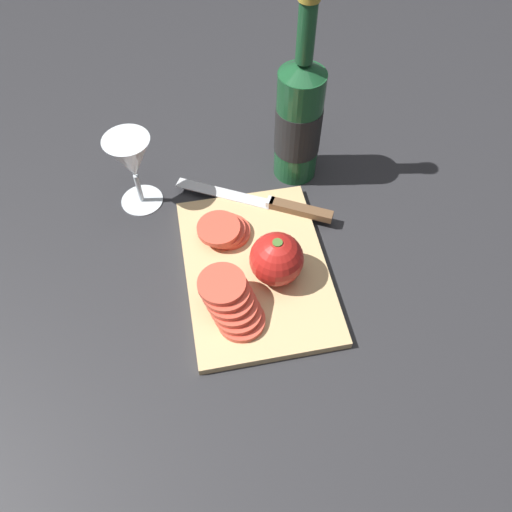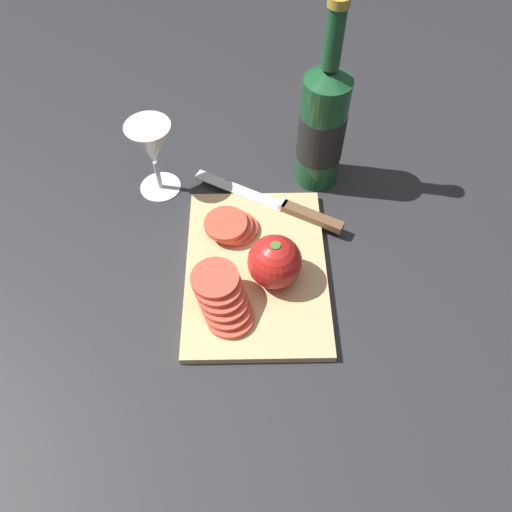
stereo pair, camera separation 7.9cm
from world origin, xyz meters
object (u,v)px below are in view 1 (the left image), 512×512
object	(u,v)px
knife	(283,206)
tomato_slice_stack_far	(224,230)
tomato_slice_stack_near	(232,302)
wine_bottle	(299,121)
whole_tomato	(275,259)
wine_glass	(131,161)

from	to	relation	value
knife	tomato_slice_stack_far	size ratio (longest dim) A/B	2.94
tomato_slice_stack_near	tomato_slice_stack_far	distance (m)	0.15
wine_bottle	knife	world-z (taller)	wine_bottle
knife	tomato_slice_stack_near	bearing A→B (deg)	86.15
wine_bottle	whole_tomato	bearing A→B (deg)	158.87
wine_glass	tomato_slice_stack_far	world-z (taller)	wine_glass
tomato_slice_stack_near	tomato_slice_stack_far	size ratio (longest dim) A/B	1.25
tomato_slice_stack_far	wine_glass	bearing A→B (deg)	48.35
wine_bottle	tomato_slice_stack_far	xyz separation A→B (m)	(-0.14, 0.16, -0.09)
wine_glass	whole_tomato	distance (m)	0.30
knife	tomato_slice_stack_near	distance (m)	0.23
knife	whole_tomato	bearing A→B (deg)	100.46
whole_tomato	tomato_slice_stack_far	size ratio (longest dim) A/B	0.95
wine_bottle	knife	xyz separation A→B (m)	(-0.10, 0.05, -0.10)
whole_tomato	knife	xyz separation A→B (m)	(0.13, -0.04, -0.04)
wine_glass	tomato_slice_stack_far	size ratio (longest dim) A/B	1.61
wine_glass	tomato_slice_stack_far	xyz separation A→B (m)	(-0.12, -0.13, -0.07)
wine_glass	tomato_slice_stack_near	xyz separation A→B (m)	(-0.27, -0.12, -0.06)
wine_glass	knife	world-z (taller)	wine_glass
wine_glass	knife	bearing A→B (deg)	-107.90
wine_bottle	tomato_slice_stack_far	distance (m)	0.23
whole_tomato	tomato_slice_stack_near	distance (m)	0.09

